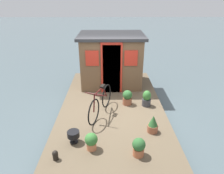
{
  "coord_description": "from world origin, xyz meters",
  "views": [
    {
      "loc": [
        -5.73,
        0.07,
        3.59
      ],
      "look_at": [
        -0.2,
        0.0,
        1.07
      ],
      "focal_mm": 33.11,
      "sensor_mm": 36.0,
      "label": 1
    }
  ],
  "objects_px": {
    "bicycle": "(101,102)",
    "potted_plant_basil": "(147,99)",
    "potted_plant_succulent": "(153,124)",
    "charcoal_grill": "(73,135)",
    "potted_plant_thyme": "(91,141)",
    "potted_plant_ivy": "(139,147)",
    "mooring_bollard": "(55,155)",
    "houseboat_cabin": "(111,60)",
    "potted_plant_mint": "(127,97)"
  },
  "relations": [
    {
      "from": "potted_plant_ivy",
      "to": "potted_plant_mint",
      "type": "height_order",
      "value": "potted_plant_mint"
    },
    {
      "from": "potted_plant_basil",
      "to": "mooring_bollard",
      "type": "relative_size",
      "value": 2.27
    },
    {
      "from": "bicycle",
      "to": "potted_plant_thyme",
      "type": "bearing_deg",
      "value": 173.89
    },
    {
      "from": "potted_plant_basil",
      "to": "potted_plant_succulent",
      "type": "distance_m",
      "value": 1.35
    },
    {
      "from": "potted_plant_mint",
      "to": "potted_plant_basil",
      "type": "bearing_deg",
      "value": -99.28
    },
    {
      "from": "houseboat_cabin",
      "to": "potted_plant_ivy",
      "type": "bearing_deg",
      "value": -172.15
    },
    {
      "from": "bicycle",
      "to": "houseboat_cabin",
      "type": "bearing_deg",
      "value": -8.16
    },
    {
      "from": "potted_plant_thyme",
      "to": "potted_plant_basil",
      "type": "height_order",
      "value": "potted_plant_basil"
    },
    {
      "from": "bicycle",
      "to": "potted_plant_thyme",
      "type": "xyz_separation_m",
      "value": [
        -1.47,
        0.16,
        -0.17
      ]
    },
    {
      "from": "potted_plant_thyme",
      "to": "potted_plant_ivy",
      "type": "xyz_separation_m",
      "value": [
        -0.21,
        -1.03,
        0.0
      ]
    },
    {
      "from": "potted_plant_thyme",
      "to": "potted_plant_ivy",
      "type": "height_order",
      "value": "potted_plant_ivy"
    },
    {
      "from": "charcoal_grill",
      "to": "mooring_bollard",
      "type": "relative_size",
      "value": 1.33
    },
    {
      "from": "charcoal_grill",
      "to": "mooring_bollard",
      "type": "xyz_separation_m",
      "value": [
        -0.56,
        0.3,
        -0.09
      ]
    },
    {
      "from": "bicycle",
      "to": "potted_plant_mint",
      "type": "height_order",
      "value": "bicycle"
    },
    {
      "from": "potted_plant_mint",
      "to": "bicycle",
      "type": "bearing_deg",
      "value": 126.35
    },
    {
      "from": "potted_plant_basil",
      "to": "potted_plant_ivy",
      "type": "relative_size",
      "value": 1.18
    },
    {
      "from": "bicycle",
      "to": "potted_plant_succulent",
      "type": "height_order",
      "value": "bicycle"
    },
    {
      "from": "houseboat_cabin",
      "to": "charcoal_grill",
      "type": "height_order",
      "value": "houseboat_cabin"
    },
    {
      "from": "potted_plant_basil",
      "to": "potted_plant_mint",
      "type": "relative_size",
      "value": 1.08
    },
    {
      "from": "houseboat_cabin",
      "to": "potted_plant_ivy",
      "type": "height_order",
      "value": "houseboat_cabin"
    },
    {
      "from": "potted_plant_ivy",
      "to": "charcoal_grill",
      "type": "xyz_separation_m",
      "value": [
        0.45,
        1.47,
        -0.02
      ]
    },
    {
      "from": "potted_plant_mint",
      "to": "mooring_bollard",
      "type": "height_order",
      "value": "potted_plant_mint"
    },
    {
      "from": "potted_plant_ivy",
      "to": "potted_plant_thyme",
      "type": "bearing_deg",
      "value": 78.6
    },
    {
      "from": "potted_plant_succulent",
      "to": "potted_plant_basil",
      "type": "bearing_deg",
      "value": -2.69
    },
    {
      "from": "mooring_bollard",
      "to": "potted_plant_ivy",
      "type": "bearing_deg",
      "value": -86.59
    },
    {
      "from": "potted_plant_mint",
      "to": "potted_plant_ivy",
      "type": "bearing_deg",
      "value": -178.44
    },
    {
      "from": "houseboat_cabin",
      "to": "potted_plant_ivy",
      "type": "relative_size",
      "value": 5.46
    },
    {
      "from": "bicycle",
      "to": "potted_plant_basil",
      "type": "distance_m",
      "value": 1.5
    },
    {
      "from": "houseboat_cabin",
      "to": "potted_plant_basil",
      "type": "distance_m",
      "value": 2.2
    },
    {
      "from": "potted_plant_succulent",
      "to": "potted_plant_ivy",
      "type": "bearing_deg",
      "value": 150.7
    },
    {
      "from": "bicycle",
      "to": "charcoal_grill",
      "type": "relative_size",
      "value": 5.48
    },
    {
      "from": "houseboat_cabin",
      "to": "potted_plant_thyme",
      "type": "distance_m",
      "value": 3.86
    },
    {
      "from": "potted_plant_basil",
      "to": "potted_plant_ivy",
      "type": "xyz_separation_m",
      "value": [
        -2.18,
        0.53,
        -0.02
      ]
    },
    {
      "from": "potted_plant_basil",
      "to": "potted_plant_succulent",
      "type": "height_order",
      "value": "potted_plant_basil"
    },
    {
      "from": "houseboat_cabin",
      "to": "mooring_bollard",
      "type": "xyz_separation_m",
      "value": [
        -4.07,
        1.22,
        -0.84
      ]
    },
    {
      "from": "bicycle",
      "to": "potted_plant_succulent",
      "type": "relative_size",
      "value": 3.48
    },
    {
      "from": "houseboat_cabin",
      "to": "potted_plant_succulent",
      "type": "xyz_separation_m",
      "value": [
        -3.13,
        -1.01,
        -0.74
      ]
    },
    {
      "from": "potted_plant_succulent",
      "to": "charcoal_grill",
      "type": "relative_size",
      "value": 1.58
    },
    {
      "from": "potted_plant_basil",
      "to": "bicycle",
      "type": "bearing_deg",
      "value": 109.64
    },
    {
      "from": "bicycle",
      "to": "mooring_bollard",
      "type": "relative_size",
      "value": 7.28
    },
    {
      "from": "potted_plant_basil",
      "to": "mooring_bollard",
      "type": "height_order",
      "value": "potted_plant_basil"
    },
    {
      "from": "potted_plant_thyme",
      "to": "charcoal_grill",
      "type": "distance_m",
      "value": 0.5
    },
    {
      "from": "potted_plant_basil",
      "to": "charcoal_grill",
      "type": "xyz_separation_m",
      "value": [
        -1.73,
        2.0,
        -0.03
      ]
    },
    {
      "from": "houseboat_cabin",
      "to": "potted_plant_succulent",
      "type": "distance_m",
      "value": 3.37
    },
    {
      "from": "mooring_bollard",
      "to": "potted_plant_basil",
      "type": "bearing_deg",
      "value": -45.16
    },
    {
      "from": "bicycle",
      "to": "potted_plant_basil",
      "type": "xyz_separation_m",
      "value": [
        0.5,
        -1.4,
        -0.15
      ]
    },
    {
      "from": "bicycle",
      "to": "mooring_bollard",
      "type": "bearing_deg",
      "value": 153.37
    },
    {
      "from": "potted_plant_basil",
      "to": "potted_plant_ivy",
      "type": "bearing_deg",
      "value": 166.34
    },
    {
      "from": "charcoal_grill",
      "to": "bicycle",
      "type": "bearing_deg",
      "value": -25.92
    },
    {
      "from": "potted_plant_succulent",
      "to": "charcoal_grill",
      "type": "xyz_separation_m",
      "value": [
        -0.38,
        1.94,
        -0.01
      ]
    }
  ]
}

